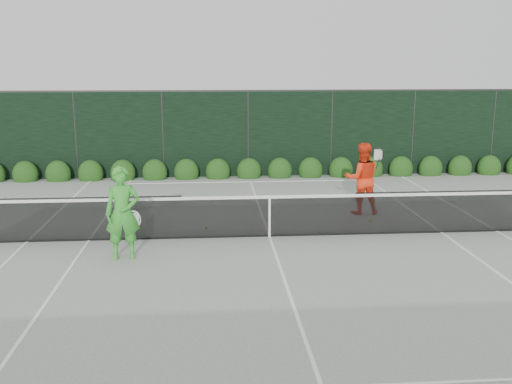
{
  "coord_description": "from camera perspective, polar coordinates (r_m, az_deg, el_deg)",
  "views": [
    {
      "loc": [
        -1.3,
        -12.63,
        3.88
      ],
      "look_at": [
        -0.29,
        0.3,
        1.0
      ],
      "focal_mm": 40.0,
      "sensor_mm": 36.0,
      "label": 1
    }
  ],
  "objects": [
    {
      "name": "tennis_balls",
      "position": [
        13.99,
        4.38,
        -3.48
      ],
      "size": [
        4.23,
        1.01,
        0.07
      ],
      "color": "#C0DF31",
      "rests_on": "ground"
    },
    {
      "name": "tennis_net",
      "position": [
        13.13,
        1.25,
        -2.26
      ],
      "size": [
        12.9,
        0.1,
        1.07
      ],
      "color": "#11331C",
      "rests_on": "ground"
    },
    {
      "name": "hedge_row",
      "position": [
        20.16,
        -0.71,
        2.1
      ],
      "size": [
        31.66,
        0.65,
        0.94
      ],
      "color": "#19380F",
      "rests_on": "ground"
    },
    {
      "name": "player_woman",
      "position": [
        11.89,
        -13.19,
        -2.07
      ],
      "size": [
        0.75,
        0.54,
        1.91
      ],
      "rotation": [
        0.0,
        0.0,
        0.13
      ],
      "color": "green",
      "rests_on": "ground"
    },
    {
      "name": "windscreen_fence",
      "position": [
        10.28,
        2.92,
        -0.79
      ],
      "size": [
        32.0,
        21.07,
        3.06
      ],
      "color": "black",
      "rests_on": "ground"
    },
    {
      "name": "court_lines",
      "position": [
        13.28,
        1.35,
        -4.45
      ],
      "size": [
        11.03,
        23.83,
        0.01
      ],
      "color": "white",
      "rests_on": "ground"
    },
    {
      "name": "ground",
      "position": [
        13.28,
        1.35,
        -4.47
      ],
      "size": [
        80.0,
        80.0,
        0.0
      ],
      "primitive_type": "plane",
      "color": "gray",
      "rests_on": "ground"
    },
    {
      "name": "player_man",
      "position": [
        15.4,
        10.55,
        1.35
      ],
      "size": [
        0.97,
        0.75,
        1.9
      ],
      "rotation": [
        0.0,
        0.0,
        3.11
      ],
      "color": "#FF3915",
      "rests_on": "ground"
    }
  ]
}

